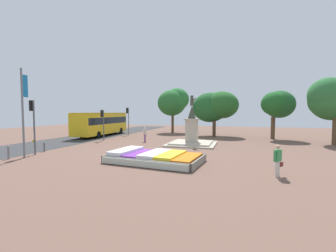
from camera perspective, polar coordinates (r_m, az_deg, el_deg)
The scene contains 17 objects.
ground_plane at distance 17.06m, azimuth -6.33°, elevation -7.51°, with size 76.61×76.61×0.00m, color brown.
street_asphalt_strip at distance 24.34m, azimuth -33.16°, elevation -4.74°, with size 6.45×67.03×0.01m, color #333335.
flower_planter at distance 14.84m, azimuth -3.65°, elevation -7.98°, with size 6.33×4.07×0.70m.
statue_monument at distance 22.61m, azimuth 6.04°, elevation -2.49°, with size 4.69×4.69×4.97m.
traffic_light_near_crossing at distance 19.95m, azimuth -31.07°, elevation 1.80°, with size 0.42×0.31×4.15m.
traffic_light_mid_block at distance 27.12m, azimuth -16.23°, elevation 1.61°, with size 0.41×0.29×3.52m.
traffic_light_far_corner at distance 33.04m, azimuth -10.14°, elevation 2.52°, with size 0.41×0.28×3.92m.
banner_pole at distance 19.01m, azimuth -32.92°, elevation 3.36°, with size 0.14×0.66×6.36m.
city_bus at distance 32.55m, azimuth -16.49°, elevation 0.86°, with size 3.15×10.64×3.20m.
pedestrian_with_handbag at distance 12.62m, azimuth 26.12°, elevation -7.55°, with size 0.53×0.61×1.62m.
pedestrian_near_planter at distance 24.96m, azimuth -5.88°, elevation -1.81°, with size 0.23×0.57×1.66m.
kerb_bollard_south at distance 19.20m, azimuth -35.48°, elevation -5.42°, with size 0.15×0.15×0.93m.
kerb_bollard_mid_a at distance 21.25m, azimuth -28.93°, elevation -4.64°, with size 0.13×0.13×0.77m.
park_tree_far_left at distance 27.96m, azimuth 35.90°, elevation 5.44°, with size 4.44×4.20×6.72m.
park_tree_behind_statue at distance 29.82m, azimuth 26.04°, elevation 4.99°, with size 3.91×3.98×5.85m.
park_tree_far_right at distance 31.63m, azimuth 11.97°, elevation 4.92°, with size 6.25×4.64×6.10m.
park_tree_street_side at distance 36.45m, azimuth 1.46°, elevation 6.22°, with size 4.95×4.64×7.18m.
Camera 1 is at (6.67, -15.36, 3.24)m, focal length 24.00 mm.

